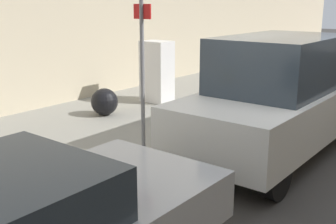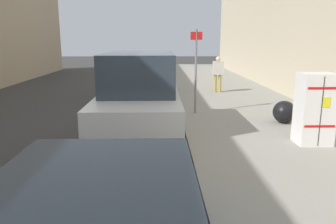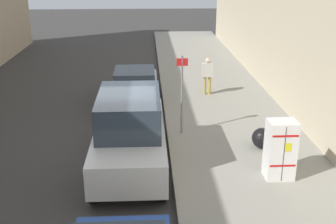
# 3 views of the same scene
# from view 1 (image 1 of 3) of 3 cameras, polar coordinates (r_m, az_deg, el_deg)

# --- Properties ---
(ground_plane) EXTENTS (80.00, 80.00, 0.00)m
(ground_plane) POSITION_cam_1_polar(r_m,az_deg,el_deg) (7.46, 15.57, -7.31)
(ground_plane) COLOR #383533
(sidewalk_slab) EXTENTS (4.57, 44.00, 0.17)m
(sidewalk_slab) POSITION_cam_1_polar(r_m,az_deg,el_deg) (9.52, -6.60, -1.53)
(sidewalk_slab) COLOR gray
(sidewalk_slab) RESTS_ON ground
(discarded_refrigerator) EXTENTS (0.74, 0.60, 1.59)m
(discarded_refrigerator) POSITION_cam_1_polar(r_m,az_deg,el_deg) (11.07, -1.51, 5.50)
(discarded_refrigerator) COLOR white
(discarded_refrigerator) RESTS_ON sidewalk_slab
(manhole_cover) EXTENTS (0.70, 0.70, 0.02)m
(manhole_cover) POSITION_cam_1_polar(r_m,az_deg,el_deg) (13.76, 7.46, 3.86)
(manhole_cover) COLOR #47443F
(manhole_cover) RESTS_ON sidewalk_slab
(street_sign_post) EXTENTS (0.36, 0.07, 2.60)m
(street_sign_post) POSITION_cam_1_polar(r_m,az_deg,el_deg) (7.10, -3.48, 5.77)
(street_sign_post) COLOR slate
(street_sign_post) RESTS_ON sidewalk_slab
(trash_bag) EXTENTS (0.63, 0.63, 0.63)m
(trash_bag) POSITION_cam_1_polar(r_m,az_deg,el_deg) (9.87, -8.60, 1.38)
(trash_bag) COLOR black
(trash_bag) RESTS_ON sidewalk_slab
(parked_van_white) EXTENTS (1.93, 5.01, 2.15)m
(parked_van_white) POSITION_cam_1_polar(r_m,az_deg,el_deg) (7.97, 14.89, 2.13)
(parked_van_white) COLOR silver
(parked_van_white) RESTS_ON ground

